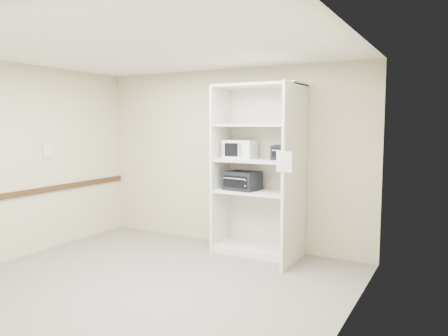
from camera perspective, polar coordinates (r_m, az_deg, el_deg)
The scene contains 12 objects.
floor at distance 5.37m, azimuth -9.65°, elevation -14.64°, with size 4.50×4.00×0.01m, color #615B53.
ceiling at distance 5.10m, azimuth -10.18°, elevation 15.07°, with size 4.50×4.00×0.01m, color white.
wall_back at distance 6.74m, azimuth 0.75°, elevation 1.39°, with size 4.50×0.02×2.70m, color beige.
wall_left at distance 6.70m, azimuth -25.15°, elevation 0.81°, with size 0.02×4.00×2.70m, color beige.
wall_right at distance 4.07m, azimuth 15.73°, elevation -1.76°, with size 0.02×4.00×2.70m, color beige.
shelving_unit at distance 6.20m, azimuth 4.90°, elevation -1.05°, with size 1.24×0.92×2.42m.
microwave at distance 6.34m, azimuth 2.10°, elevation 2.48°, with size 0.44×0.33×0.26m, color white.
toaster_oven_upper at distance 6.08m, azimuth 8.02°, elevation 2.00°, with size 0.35×0.26×0.20m, color black.
toaster_oven_lower at distance 6.28m, azimuth 2.41°, elevation -1.67°, with size 0.48×0.36×0.27m, color black.
paper_sign at distance 5.38m, azimuth 7.84°, elevation 0.80°, with size 0.20×0.01×0.25m, color white.
chair_rail at distance 6.73m, azimuth -24.87°, elevation -3.02°, with size 0.04×3.98×0.08m, color #372111.
wall_poster at distance 6.97m, azimuth -22.01°, elevation 2.22°, with size 0.01×0.18×0.25m, color silver.
Camera 1 is at (3.14, -3.94, 1.87)m, focal length 35.00 mm.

